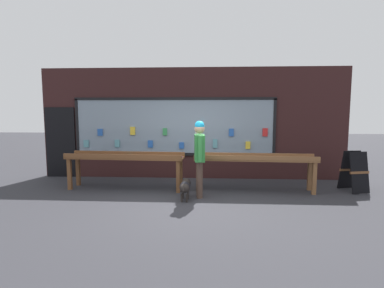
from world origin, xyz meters
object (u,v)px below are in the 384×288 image
object	(u,v)px
person_browsing	(199,152)
sandwich_board_sign	(354,171)
small_dog	(185,187)
display_table_left	(125,160)
display_table_right	(255,161)

from	to	relation	value
person_browsing	sandwich_board_sign	distance (m)	3.93
person_browsing	small_dog	world-z (taller)	person_browsing
person_browsing	sandwich_board_sign	xyz separation A→B (m)	(3.82, 0.75, -0.54)
display_table_left	person_browsing	size ratio (longest dim) A/B	1.70
small_dog	sandwich_board_sign	bearing A→B (deg)	-74.34
person_browsing	small_dog	distance (m)	0.85
display_table_right	person_browsing	distance (m)	1.52
display_table_left	sandwich_board_sign	world-z (taller)	sandwich_board_sign
small_dog	display_table_left	bearing A→B (deg)	63.25
display_table_right	small_dog	world-z (taller)	display_table_right
display_table_right	small_dog	distance (m)	1.93
person_browsing	sandwich_board_sign	size ratio (longest dim) A/B	1.77
display_table_left	display_table_right	size ratio (longest dim) A/B	1.00
sandwich_board_sign	display_table_right	bearing A→B (deg)	169.76
display_table_right	sandwich_board_sign	xyz separation A→B (m)	(2.47, 0.12, -0.24)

